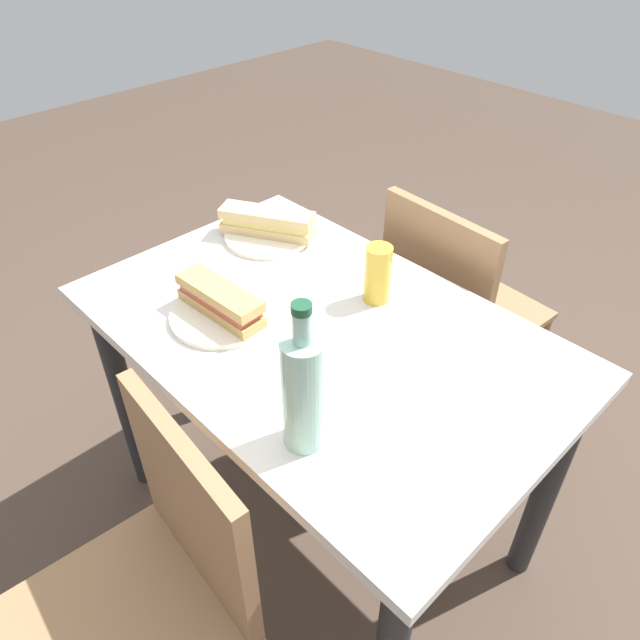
{
  "coord_description": "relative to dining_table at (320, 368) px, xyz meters",
  "views": [
    {
      "loc": [
        0.75,
        -0.72,
        1.59
      ],
      "look_at": [
        0.0,
        0.0,
        0.76
      ],
      "focal_mm": 33.53,
      "sensor_mm": 36.0,
      "label": 1
    }
  ],
  "objects": [
    {
      "name": "plate_near",
      "position": [
        -0.18,
        -0.14,
        0.13
      ],
      "size": [
        0.24,
        0.24,
        0.01
      ],
      "primitive_type": "cylinder",
      "color": "silver",
      "rests_on": "dining_table"
    },
    {
      "name": "chair_far",
      "position": [
        -0.01,
        0.55,
        -0.13
      ],
      "size": [
        0.42,
        0.42,
        0.86
      ],
      "color": "#936B47",
      "rests_on": "ground"
    },
    {
      "name": "beer_glass",
      "position": [
        0.02,
        0.17,
        0.2
      ],
      "size": [
        0.06,
        0.06,
        0.14
      ],
      "primitive_type": "cylinder",
      "color": "gold",
      "rests_on": "dining_table"
    },
    {
      "name": "knife_near",
      "position": [
        -0.2,
        -0.08,
        0.14
      ],
      "size": [
        0.18,
        0.03,
        0.01
      ],
      "color": "silver",
      "rests_on": "plate_near"
    },
    {
      "name": "ground_plane",
      "position": [
        0.0,
        0.0,
        -0.61
      ],
      "size": [
        8.0,
        8.0,
        0.0
      ],
      "primitive_type": "plane",
      "color": "#47382D"
    },
    {
      "name": "baguette_sandwich_far",
      "position": [
        -0.38,
        0.17,
        0.18
      ],
      "size": [
        0.26,
        0.19,
        0.07
      ],
      "color": "#DBB77A",
      "rests_on": "plate_far"
    },
    {
      "name": "baguette_sandwich_near",
      "position": [
        -0.18,
        -0.14,
        0.18
      ],
      "size": [
        0.24,
        0.08,
        0.07
      ],
      "color": "tan",
      "rests_on": "plate_near"
    },
    {
      "name": "dining_table",
      "position": [
        0.0,
        0.0,
        0.0
      ],
      "size": [
        1.11,
        0.71,
        0.74
      ],
      "color": "silver",
      "rests_on": "ground"
    },
    {
      "name": "plate_far",
      "position": [
        -0.38,
        0.17,
        0.13
      ],
      "size": [
        0.24,
        0.24,
        0.01
      ],
      "primitive_type": "cylinder",
      "color": "silver",
      "rests_on": "dining_table"
    },
    {
      "name": "chair_near",
      "position": [
        0.13,
        -0.55,
        -0.13
      ],
      "size": [
        0.43,
        0.43,
        0.86
      ],
      "color": "#936B47",
      "rests_on": "ground"
    },
    {
      "name": "knife_far",
      "position": [
        -0.42,
        0.21,
        0.14
      ],
      "size": [
        0.16,
        0.11,
        0.01
      ],
      "color": "silver",
      "rests_on": "plate_far"
    },
    {
      "name": "water_bottle",
      "position": [
        0.21,
        -0.25,
        0.25
      ],
      "size": [
        0.08,
        0.08,
        0.31
      ],
      "color": "#99C6B7",
      "rests_on": "dining_table"
    }
  ]
}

